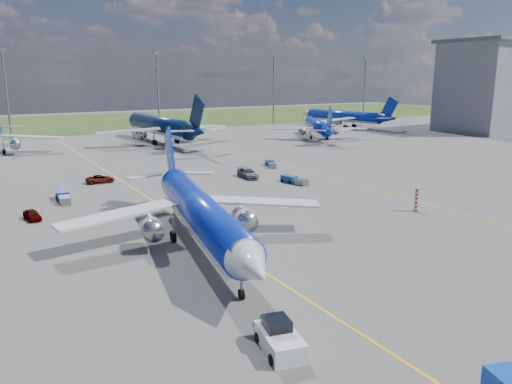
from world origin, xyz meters
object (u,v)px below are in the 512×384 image
main_airliner (202,246)px  service_car_c (248,173)px  pushback_tug (279,338)px  baggage_tug_c (64,197)px  warning_post (417,199)px  bg_jet_n (161,143)px  service_car_a (32,215)px  service_car_b (100,179)px  bg_jet_ene (343,127)px  bg_jet_ne (317,138)px  baggage_tug_e (271,163)px  baggage_tug_w (293,180)px

main_airliner → service_car_c: (20.14, 26.62, 0.75)m
pushback_tug → baggage_tug_c: 45.47m
warning_post → pushback_tug: warning_post is taller
bg_jet_n → main_airliner: bearing=70.2°
main_airliner → pushback_tug: 19.86m
service_car_a → service_car_b: service_car_b is taller
service_car_b → baggage_tug_c: 11.39m
bg_jet_ene → service_car_b: bg_jet_ene is taller
main_airliner → service_car_b: bearing=103.1°
service_car_b → warning_post: bearing=-141.3°
pushback_tug → service_car_b: size_ratio=1.30×
bg_jet_n → bg_jet_ne: size_ratio=1.34×
main_airliner → baggage_tug_e: 44.39m
bg_jet_n → service_car_b: bearing=56.0°
service_car_a → pushback_tug: bearing=-85.4°
service_car_a → baggage_tug_w: service_car_a is taller
bg_jet_ene → pushback_tug: size_ratio=6.71×
bg_jet_ene → baggage_tug_e: size_ratio=7.74×
bg_jet_ne → baggage_tug_c: (-69.98, -37.02, 0.55)m
warning_post → baggage_tug_e: bearing=88.2°
bg_jet_ne → service_car_a: size_ratio=9.95×
bg_jet_ene → baggage_tug_c: bearing=16.3°
pushback_tug → baggage_tug_w: 47.78m
service_car_a → service_car_c: 34.19m
bg_jet_n → service_car_c: (-2.80, -48.24, 0.75)m
service_car_a → service_car_c: size_ratio=0.67×
main_airliner → baggage_tug_c: 27.05m
bg_jet_n → service_car_c: bearing=83.9°
main_airliner → service_car_b: (-1.35, 34.79, 0.60)m
warning_post → main_airliner: size_ratio=0.08×
baggage_tug_e → bg_jet_ne: bearing=64.0°
warning_post → bg_jet_ene: size_ratio=0.08×
bg_jet_n → pushback_tug: size_ratio=8.26×
service_car_c → baggage_tug_e: service_car_c is taller
bg_jet_n → baggage_tug_e: (6.02, -41.22, 0.50)m
main_airliner → baggage_tug_w: size_ratio=7.58×
bg_jet_ene → baggage_tug_w: (-62.04, -62.03, 0.50)m
bg_jet_ne → baggage_tug_c: size_ratio=6.44×
service_car_c → baggage_tug_c: (-28.41, -0.88, -0.20)m
bg_jet_n → bg_jet_ne: 40.62m
pushback_tug → service_car_b: (2.37, 54.29, -0.15)m
pushback_tug → service_car_c: (23.86, 46.12, 0.00)m
service_car_b → baggage_tug_w: size_ratio=0.87×
baggage_tug_e → baggage_tug_c: bearing=-145.7°
service_car_a → baggage_tug_c: 8.92m
service_car_a → baggage_tug_w: bearing=-7.4°
bg_jet_ene → main_airliner: bg_jet_ene is taller
service_car_c → baggage_tug_c: 28.43m
baggage_tug_w → bg_jet_ene: bearing=32.9°
bg_jet_n → baggage_tug_w: (1.17, -55.51, 0.50)m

